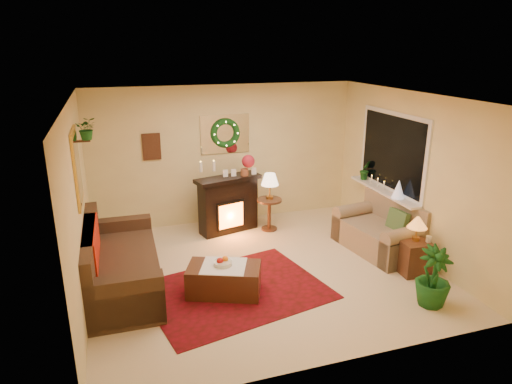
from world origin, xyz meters
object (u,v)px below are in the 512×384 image
object	(u,v)px
fireplace	(228,203)
side_table_round	(269,213)
loveseat	(379,227)
end_table_square	(413,256)
coffee_table	(224,280)
sofa	(122,260)

from	to	relation	value
fireplace	side_table_round	bearing A→B (deg)	-27.97
fireplace	loveseat	world-z (taller)	fireplace
loveseat	side_table_round	xyz separation A→B (m)	(-1.43, 1.39, -0.10)
fireplace	loveseat	xyz separation A→B (m)	(2.17, -1.56, -0.13)
end_table_square	coffee_table	size ratio (longest dim) A/B	0.52
fireplace	side_table_round	world-z (taller)	fireplace
side_table_round	coffee_table	xyz separation A→B (m)	(-1.35, -1.97, -0.11)
side_table_round	coffee_table	distance (m)	2.39
side_table_round	end_table_square	xyz separation A→B (m)	(1.50, -2.24, -0.05)
end_table_square	coffee_table	distance (m)	2.86
fireplace	side_table_round	xyz separation A→B (m)	(0.73, -0.18, -0.23)
side_table_round	end_table_square	world-z (taller)	side_table_round
end_table_square	side_table_round	bearing A→B (deg)	123.70
sofa	end_table_square	distance (m)	4.26
loveseat	end_table_square	bearing A→B (deg)	-94.17
sofa	loveseat	bearing A→B (deg)	0.77
coffee_table	side_table_round	bearing A→B (deg)	77.68
sofa	coffee_table	distance (m)	1.46
loveseat	coffee_table	world-z (taller)	loveseat
sofa	fireplace	xyz separation A→B (m)	(1.93, 1.55, 0.12)
sofa	coffee_table	bearing A→B (deg)	-23.35
sofa	end_table_square	bearing A→B (deg)	-10.82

